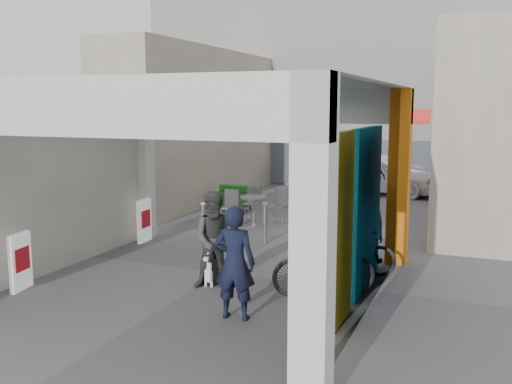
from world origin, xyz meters
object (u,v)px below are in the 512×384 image
at_px(cafe_set, 254,211).
at_px(man_elderly, 363,222).
at_px(produce_stand, 232,201).
at_px(white_van, 379,173).
at_px(man_back_turned, 216,240).
at_px(border_collie, 212,270).
at_px(bicycle_rear, 324,266).
at_px(bicycle_front, 350,250).
at_px(man_crates, 366,178).
at_px(man_with_dog, 235,263).

relative_size(cafe_set, man_elderly, 0.84).
bearing_deg(produce_stand, white_van, 77.17).
bearing_deg(man_back_turned, cafe_set, 79.67).
relative_size(man_elderly, white_van, 0.42).
xyz_separation_m(border_collie, man_elderly, (2.24, 2.09, 0.65)).
height_order(border_collie, bicycle_rear, bicycle_rear).
bearing_deg(man_elderly, white_van, 107.19).
distance_m(cafe_set, man_elderly, 4.86).
xyz_separation_m(cafe_set, bicycle_front, (3.50, -3.66, 0.12)).
relative_size(man_crates, bicycle_rear, 1.12).
height_order(man_with_dog, white_van, man_with_dog).
distance_m(man_back_turned, white_van, 12.08).
bearing_deg(man_with_dog, bicycle_rear, -129.83).
bearing_deg(man_elderly, bicycle_front, -95.82).
xyz_separation_m(bicycle_front, white_van, (-1.31, 10.33, 0.31)).
bearing_deg(border_collie, cafe_set, 126.79).
height_order(man_back_turned, bicycle_front, man_back_turned).
distance_m(border_collie, bicycle_rear, 2.04).
height_order(cafe_set, man_elderly, man_elderly).
bearing_deg(man_crates, man_with_dog, 70.04).
xyz_separation_m(man_back_turned, white_van, (0.66, 12.06, -0.10)).
relative_size(bicycle_front, bicycle_rear, 0.98).
distance_m(cafe_set, bicycle_front, 5.07).
height_order(border_collie, man_crates, man_crates).
height_order(man_crates, bicycle_rear, man_crates).
distance_m(cafe_set, man_with_dog, 7.05).
xyz_separation_m(border_collie, man_back_turned, (0.15, -0.11, 0.58)).
height_order(produce_stand, bicycle_front, bicycle_front).
bearing_deg(white_van, bicycle_rear, -163.42).
distance_m(man_crates, bicycle_front, 6.97).
xyz_separation_m(cafe_set, bicycle_rear, (3.40, -5.14, 0.20)).
bearing_deg(man_with_dog, cafe_set, -76.01).
distance_m(cafe_set, man_crates, 4.06).
relative_size(man_with_dog, man_crates, 0.87).
xyz_separation_m(man_elderly, white_van, (-1.43, 9.86, -0.17)).
bearing_deg(man_back_turned, man_elderly, 20.31).
height_order(produce_stand, man_back_turned, man_back_turned).
bearing_deg(cafe_set, man_crates, 53.11).
xyz_separation_m(man_elderly, bicycle_front, (-0.12, -0.47, -0.47)).
distance_m(man_with_dog, bicycle_front, 3.15).
xyz_separation_m(produce_stand, bicycle_front, (4.81, -5.16, 0.15)).
bearing_deg(border_collie, man_back_turned, -14.25).
distance_m(bicycle_front, white_van, 10.42).
distance_m(produce_stand, man_back_turned, 7.48).
xyz_separation_m(produce_stand, white_van, (3.51, 5.17, 0.45)).
distance_m(produce_stand, man_with_dog, 8.94).
relative_size(man_with_dog, man_elderly, 0.93).
xyz_separation_m(man_elderly, bicycle_rear, (-0.22, -1.95, -0.40)).
xyz_separation_m(border_collie, man_crates, (1.03, 8.48, 0.71)).
relative_size(produce_stand, white_van, 0.26).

